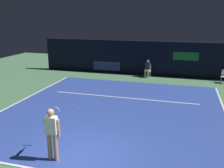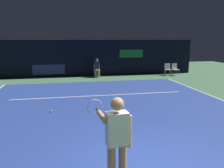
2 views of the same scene
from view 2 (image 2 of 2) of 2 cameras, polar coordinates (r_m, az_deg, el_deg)
The scene contains 10 objects.
ground_plane at distance 8.66m, azimuth -1.34°, elevation -6.24°, with size 31.73×31.73×0.00m, color #4C7A56.
court_surface at distance 8.66m, azimuth -1.34°, elevation -6.20°, with size 10.42×10.95×0.01m, color #2D479E.
line_sideline_left at distance 10.77m, azimuth 26.90°, elevation -3.87°, with size 0.10×10.95×0.01m, color white.
line_service at distance 10.48m, azimuth -3.13°, elevation -3.01°, with size 8.13×0.10×0.01m, color white.
back_wall at distance 16.19m, azimuth -6.22°, elevation 6.71°, with size 16.02×0.33×2.60m.
tennis_player at distance 3.81m, azimuth 1.16°, elevation -14.26°, with size 0.69×0.93×1.73m.
line_judge_on_chair at distance 15.61m, azimuth -3.95°, elevation 4.31°, with size 0.47×0.55×1.32m.
courtside_chair_near at distance 17.01m, azimuth 16.08°, elevation 3.86°, with size 0.48×0.46×0.88m.
courtside_chair_far at distance 16.91m, azimuth 14.24°, elevation 3.92°, with size 0.50×0.48×0.88m.
tennis_ball at distance 8.45m, azimuth -15.53°, elevation -6.81°, with size 0.07×0.07×0.07m, color #CCE033.
Camera 2 is at (-1.40, -3.65, 2.65)m, focal length 35.21 mm.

